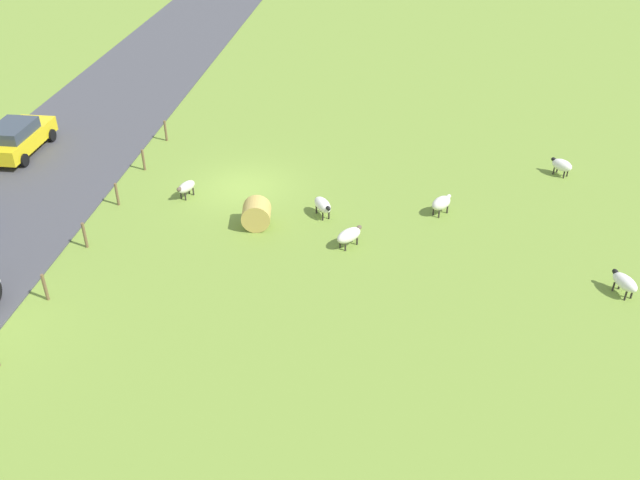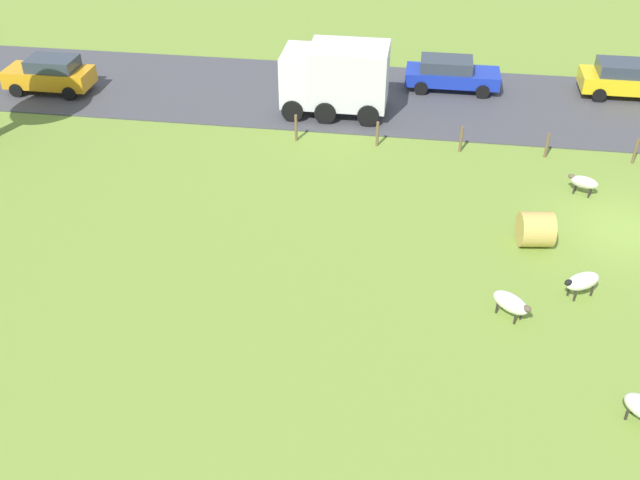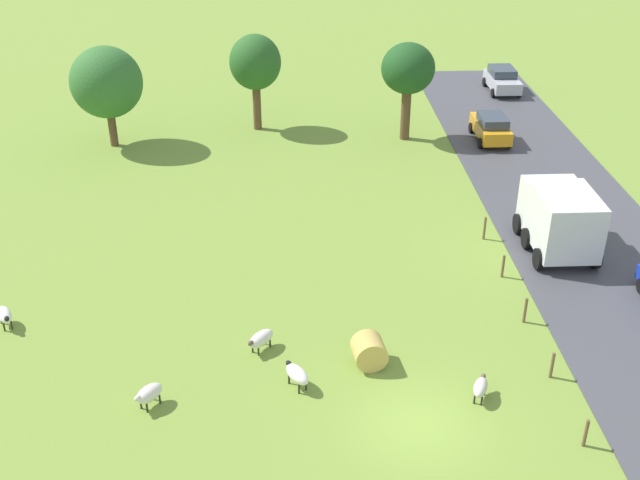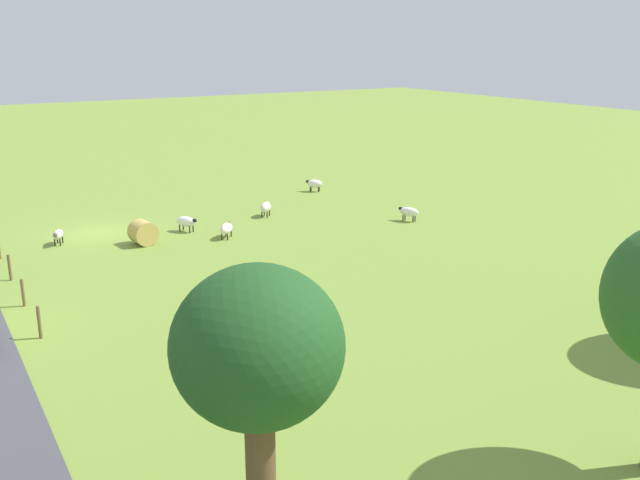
{
  "view_description": "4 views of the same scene",
  "coord_description": "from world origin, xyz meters",
  "px_view_note": "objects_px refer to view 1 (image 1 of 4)",
  "views": [
    {
      "loc": [
        -6.89,
        27.33,
        14.99
      ],
      "look_at": [
        -4.24,
        5.57,
        0.97
      ],
      "focal_mm": 38.35,
      "sensor_mm": 36.0,
      "label": 1
    },
    {
      "loc": [
        -22.59,
        7.49,
        14.3
      ],
      "look_at": [
        -3.59,
        10.3,
        1.02
      ],
      "focal_mm": 41.17,
      "sensor_mm": 36.0,
      "label": 2
    },
    {
      "loc": [
        -4.14,
        -19.32,
        17.71
      ],
      "look_at": [
        -2.79,
        9.82,
        1.69
      ],
      "focal_mm": 43.43,
      "sensor_mm": 36.0,
      "label": 3
    },
    {
      "loc": [
        8.27,
        36.58,
        9.89
      ],
      "look_at": [
        -7.31,
        10.25,
        1.06
      ],
      "focal_mm": 39.69,
      "sensor_mm": 36.0,
      "label": 4
    }
  ],
  "objects_px": {
    "sheep_4": "(323,205)",
    "sheep_0": "(625,282)",
    "hay_bale_0": "(256,214)",
    "sheep_5": "(562,165)",
    "sheep_1": "(186,187)",
    "sheep_3": "(349,235)",
    "sheep_2": "(441,203)",
    "car_0": "(17,137)"
  },
  "relations": [
    {
      "from": "sheep_4",
      "to": "sheep_0",
      "type": "bearing_deg",
      "value": 159.71
    },
    {
      "from": "hay_bale_0",
      "to": "sheep_5",
      "type": "bearing_deg",
      "value": -154.73
    },
    {
      "from": "sheep_1",
      "to": "sheep_3",
      "type": "xyz_separation_m",
      "value": [
        -7.6,
        3.15,
        -0.0
      ]
    },
    {
      "from": "sheep_1",
      "to": "sheep_2",
      "type": "bearing_deg",
      "value": 179.27
    },
    {
      "from": "sheep_4",
      "to": "sheep_5",
      "type": "height_order",
      "value": "sheep_4"
    },
    {
      "from": "sheep_3",
      "to": "hay_bale_0",
      "type": "bearing_deg",
      "value": -14.92
    },
    {
      "from": "sheep_1",
      "to": "sheep_4",
      "type": "bearing_deg",
      "value": 171.46
    },
    {
      "from": "sheep_1",
      "to": "sheep_2",
      "type": "xyz_separation_m",
      "value": [
        -11.32,
        0.14,
        0.04
      ]
    },
    {
      "from": "sheep_3",
      "to": "hay_bale_0",
      "type": "height_order",
      "value": "hay_bale_0"
    },
    {
      "from": "sheep_2",
      "to": "car_0",
      "type": "height_order",
      "value": "car_0"
    },
    {
      "from": "sheep_5",
      "to": "hay_bale_0",
      "type": "bearing_deg",
      "value": 25.27
    },
    {
      "from": "sheep_3",
      "to": "sheep_5",
      "type": "bearing_deg",
      "value": -142.03
    },
    {
      "from": "car_0",
      "to": "hay_bale_0",
      "type": "bearing_deg",
      "value": 157.64
    },
    {
      "from": "sheep_3",
      "to": "car_0",
      "type": "bearing_deg",
      "value": -20.71
    },
    {
      "from": "sheep_0",
      "to": "car_0",
      "type": "bearing_deg",
      "value": -17.33
    },
    {
      "from": "sheep_1",
      "to": "sheep_2",
      "type": "height_order",
      "value": "sheep_2"
    },
    {
      "from": "car_0",
      "to": "sheep_3",
      "type": "bearing_deg",
      "value": 159.29
    },
    {
      "from": "hay_bale_0",
      "to": "car_0",
      "type": "xyz_separation_m",
      "value": [
        13.29,
        -5.47,
        0.31
      ]
    },
    {
      "from": "sheep_1",
      "to": "sheep_5",
      "type": "xyz_separation_m",
      "value": [
        -17.1,
        -4.26,
        0.02
      ]
    },
    {
      "from": "sheep_0",
      "to": "sheep_5",
      "type": "height_order",
      "value": "sheep_5"
    },
    {
      "from": "sheep_1",
      "to": "sheep_3",
      "type": "height_order",
      "value": "sheep_3"
    },
    {
      "from": "sheep_0",
      "to": "sheep_5",
      "type": "xyz_separation_m",
      "value": [
        0.58,
        -9.42,
        -0.01
      ]
    },
    {
      "from": "sheep_3",
      "to": "hay_bale_0",
      "type": "distance_m",
      "value": 4.11
    },
    {
      "from": "sheep_0",
      "to": "sheep_2",
      "type": "height_order",
      "value": "sheep_2"
    },
    {
      "from": "sheep_0",
      "to": "sheep_3",
      "type": "height_order",
      "value": "sheep_0"
    },
    {
      "from": "sheep_4",
      "to": "car_0",
      "type": "bearing_deg",
      "value": -15.14
    },
    {
      "from": "sheep_3",
      "to": "sheep_4",
      "type": "height_order",
      "value": "sheep_4"
    },
    {
      "from": "sheep_0",
      "to": "sheep_2",
      "type": "relative_size",
      "value": 1.06
    },
    {
      "from": "sheep_0",
      "to": "sheep_5",
      "type": "bearing_deg",
      "value": -86.48
    },
    {
      "from": "hay_bale_0",
      "to": "sheep_2",
      "type": "bearing_deg",
      "value": -165.75
    },
    {
      "from": "sheep_3",
      "to": "hay_bale_0",
      "type": "relative_size",
      "value": 1.05
    },
    {
      "from": "sheep_2",
      "to": "sheep_4",
      "type": "bearing_deg",
      "value": 9.02
    },
    {
      "from": "sheep_0",
      "to": "car_0",
      "type": "xyz_separation_m",
      "value": [
        27.34,
        -8.53,
        0.37
      ]
    },
    {
      "from": "sheep_0",
      "to": "hay_bale_0",
      "type": "bearing_deg",
      "value": -12.29
    },
    {
      "from": "sheep_0",
      "to": "sheep_1",
      "type": "relative_size",
      "value": 1.05
    },
    {
      "from": "sheep_2",
      "to": "hay_bale_0",
      "type": "xyz_separation_m",
      "value": [
        7.69,
        1.95,
        0.05
      ]
    },
    {
      "from": "sheep_3",
      "to": "sheep_4",
      "type": "bearing_deg",
      "value": -59.21
    },
    {
      "from": "sheep_4",
      "to": "hay_bale_0",
      "type": "xyz_separation_m",
      "value": [
        2.65,
        1.15,
        0.05
      ]
    },
    {
      "from": "sheep_0",
      "to": "sheep_4",
      "type": "xyz_separation_m",
      "value": [
        11.4,
        -4.21,
        0.01
      ]
    },
    {
      "from": "sheep_1",
      "to": "sheep_4",
      "type": "relative_size",
      "value": 0.9
    },
    {
      "from": "sheep_2",
      "to": "car_0",
      "type": "relative_size",
      "value": 0.25
    },
    {
      "from": "sheep_1",
      "to": "sheep_0",
      "type": "bearing_deg",
      "value": 163.74
    }
  ]
}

